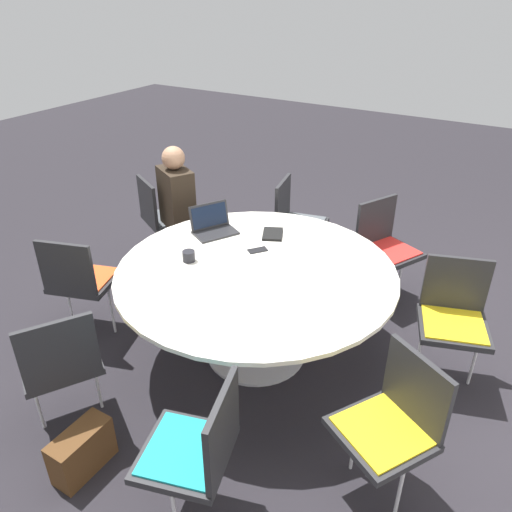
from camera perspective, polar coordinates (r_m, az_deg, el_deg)
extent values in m
plane|color=black|center=(3.83, 0.00, -10.96)|extent=(16.00, 16.00, 0.00)
cylinder|color=#B7B7BC|center=(3.82, 0.00, -10.85)|extent=(0.73, 0.73, 0.02)
cylinder|color=#B7B7BC|center=(3.61, 0.00, -6.56)|extent=(0.13, 0.13, 0.68)
cylinder|color=silver|center=(3.41, 0.00, -1.69)|extent=(1.92, 1.92, 0.03)
cube|color=#262628|center=(4.85, -9.87, 4.20)|extent=(0.58, 0.59, 0.04)
cube|color=#4C5156|center=(4.84, -9.90, 4.48)|extent=(0.51, 0.52, 0.01)
cube|color=#262628|center=(4.71, -12.31, 6.09)|extent=(0.23, 0.38, 0.40)
cylinder|color=silver|center=(5.11, -10.40, 2.49)|extent=(0.02, 0.02, 0.44)
cylinder|color=silver|center=(4.80, -8.84, 0.85)|extent=(0.02, 0.02, 0.44)
cube|color=#262628|center=(4.01, -18.92, -2.67)|extent=(0.54, 0.55, 0.04)
cube|color=#E04C1E|center=(4.00, -18.98, -2.35)|extent=(0.47, 0.48, 0.01)
cube|color=#262628|center=(3.77, -20.88, -1.33)|extent=(0.16, 0.41, 0.40)
cylinder|color=silver|center=(4.23, -20.52, -5.10)|extent=(0.02, 0.02, 0.44)
cylinder|color=silver|center=(4.06, -16.18, -5.87)|extent=(0.02, 0.02, 0.44)
cube|color=#262628|center=(3.27, -21.45, -11.23)|extent=(0.59, 0.59, 0.04)
cube|color=gold|center=(3.25, -21.53, -10.88)|extent=(0.52, 0.52, 0.01)
cube|color=#262628|center=(2.98, -21.60, -10.20)|extent=(0.38, 0.24, 0.40)
cylinder|color=silver|center=(3.42, -23.75, -15.01)|extent=(0.02, 0.02, 0.44)
cylinder|color=silver|center=(3.43, -17.71, -13.55)|extent=(0.02, 0.02, 0.44)
cube|color=#262628|center=(2.62, -8.05, -21.42)|extent=(0.54, 0.53, 0.04)
cube|color=teal|center=(2.60, -8.09, -21.06)|extent=(0.48, 0.46, 0.01)
cube|color=#262628|center=(2.40, -3.86, -19.17)|extent=(0.41, 0.15, 0.40)
cylinder|color=silver|center=(2.91, -6.28, -21.81)|extent=(0.02, 0.02, 0.44)
cube|color=#262628|center=(2.74, 14.08, -19.17)|extent=(0.59, 0.59, 0.04)
cube|color=gold|center=(2.72, 14.15, -18.80)|extent=(0.52, 0.52, 0.01)
cube|color=#262628|center=(2.69, 17.88, -14.25)|extent=(0.24, 0.37, 0.40)
cylinder|color=silver|center=(2.85, 16.03, -24.61)|extent=(0.02, 0.02, 0.44)
cylinder|color=silver|center=(3.00, 11.14, -20.09)|extent=(0.02, 0.02, 0.44)
cube|color=#262628|center=(3.56, 21.60, -7.59)|extent=(0.54, 0.55, 0.04)
cube|color=gold|center=(3.55, 21.68, -7.25)|extent=(0.47, 0.48, 0.01)
cube|color=#262628|center=(3.61, 21.88, -2.95)|extent=(0.16, 0.41, 0.40)
cylinder|color=silver|center=(3.74, 23.68, -10.75)|extent=(0.02, 0.02, 0.44)
cylinder|color=silver|center=(3.67, 18.13, -10.35)|extent=(0.02, 0.02, 0.44)
cube|color=#262628|center=(4.32, 15.01, 0.31)|extent=(0.58, 0.57, 0.04)
cube|color=red|center=(4.31, 15.06, 0.61)|extent=(0.51, 0.50, 0.01)
cube|color=#262628|center=(4.34, 13.53, 3.90)|extent=(0.39, 0.21, 0.40)
cylinder|color=silver|center=(4.56, 16.20, -1.73)|extent=(0.02, 0.02, 0.44)
cylinder|color=silver|center=(4.32, 12.96, -3.09)|extent=(0.02, 0.02, 0.44)
cube|color=#262628|center=(4.67, 5.31, 3.49)|extent=(0.52, 0.50, 0.04)
cube|color=#4C5156|center=(4.66, 5.32, 3.78)|extent=(0.46, 0.44, 0.01)
cube|color=#262628|center=(4.62, 3.08, 6.30)|extent=(0.41, 0.12, 0.40)
cylinder|color=silver|center=(4.93, 5.70, 1.85)|extent=(0.02, 0.02, 0.44)
cylinder|color=silver|center=(4.62, 4.63, -0.09)|extent=(0.02, 0.02, 0.44)
cylinder|color=#2D2319|center=(4.85, -7.91, 1.49)|extent=(0.10, 0.10, 0.48)
cylinder|color=#2D2319|center=(4.70, -7.03, 0.62)|extent=(0.10, 0.10, 0.48)
cube|color=#2D2319|center=(4.53, -9.05, 6.50)|extent=(0.36, 0.42, 0.55)
sphere|color=#A87A5B|center=(4.40, -9.43, 11.01)|extent=(0.20, 0.20, 0.20)
cube|color=#232326|center=(3.88, -4.67, 2.66)|extent=(0.38, 0.34, 0.02)
cube|color=#232326|center=(3.92, -5.38, 4.63)|extent=(0.31, 0.20, 0.20)
cube|color=black|center=(3.91, -5.34, 4.60)|extent=(0.27, 0.17, 0.17)
cube|color=black|center=(3.85, 1.91, 2.53)|extent=(0.25, 0.23, 0.02)
cylinder|color=black|center=(3.51, -7.70, 0.00)|extent=(0.09, 0.09, 0.08)
cube|color=black|center=(3.63, 0.18, 0.67)|extent=(0.15, 0.14, 0.01)
cube|color=#513319|center=(3.17, -19.26, -20.27)|extent=(0.36, 0.16, 0.28)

